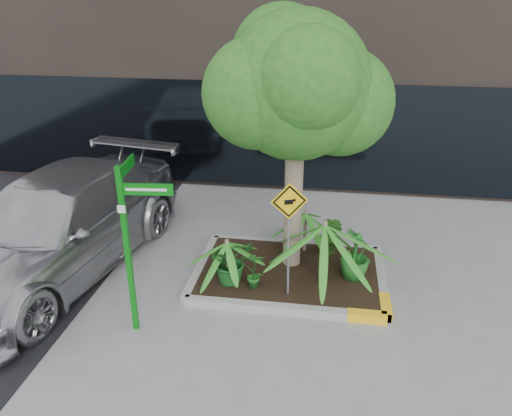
# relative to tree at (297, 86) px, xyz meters

# --- Properties ---
(ground) EXTENTS (80.00, 80.00, 0.00)m
(ground) POSITION_rel_tree_xyz_m (-0.21, -0.59, -3.31)
(ground) COLOR gray
(ground) RESTS_ON ground
(planter) EXTENTS (3.35, 2.36, 0.15)m
(planter) POSITION_rel_tree_xyz_m (0.02, -0.31, -3.21)
(planter) COLOR #9E9E99
(planter) RESTS_ON ground
(tree) EXTENTS (3.02, 2.68, 4.54)m
(tree) POSITION_rel_tree_xyz_m (0.00, 0.00, 0.00)
(tree) COLOR gray
(tree) RESTS_ON ground
(palm_front) EXTENTS (1.31, 1.31, 1.45)m
(palm_front) POSITION_rel_tree_xyz_m (0.57, -0.64, -2.08)
(palm_front) COLOR gray
(palm_front) RESTS_ON ground
(palm_left) EXTENTS (0.89, 0.89, 0.99)m
(palm_left) POSITION_rel_tree_xyz_m (-1.00, -0.83, -2.42)
(palm_left) COLOR gray
(palm_left) RESTS_ON ground
(palm_back) EXTENTS (0.93, 0.93, 1.03)m
(palm_back) POSITION_rel_tree_xyz_m (0.21, 0.48, -2.39)
(palm_back) COLOR gray
(palm_back) RESTS_ON ground
(parked_car) EXTENTS (3.40, 6.23, 1.71)m
(parked_car) POSITION_rel_tree_xyz_m (-4.16, -0.58, -2.46)
(parked_car) COLOR #AFAFB4
(parked_car) RESTS_ON ground
(shrub_a) EXTENTS (0.99, 0.99, 0.81)m
(shrub_a) POSITION_rel_tree_xyz_m (-0.95, -0.81, -2.76)
(shrub_a) COLOR #1B5E21
(shrub_a) RESTS_ON planter
(shrub_b) EXTENTS (0.56, 0.56, 0.89)m
(shrub_b) POSITION_rel_tree_xyz_m (1.11, -0.37, -2.72)
(shrub_b) COLOR #1E661F
(shrub_b) RESTS_ON planter
(shrub_c) EXTENTS (0.37, 0.37, 0.68)m
(shrub_c) POSITION_rel_tree_xyz_m (-0.54, -0.93, -2.82)
(shrub_c) COLOR #1E601D
(shrub_c) RESTS_ON planter
(shrub_d) EXTENTS (0.62, 0.62, 0.79)m
(shrub_d) POSITION_rel_tree_xyz_m (0.70, 0.41, -2.77)
(shrub_d) COLOR #295919
(shrub_d) RESTS_ON planter
(street_sign_post) EXTENTS (0.79, 0.76, 2.59)m
(street_sign_post) POSITION_rel_tree_xyz_m (-2.12, -2.03, -1.71)
(street_sign_post) COLOR #0B7B12
(street_sign_post) RESTS_ON ground
(cattle_sign) EXTENTS (0.56, 0.21, 1.91)m
(cattle_sign) POSITION_rel_tree_xyz_m (0.01, -1.00, -1.87)
(cattle_sign) COLOR slate
(cattle_sign) RESTS_ON ground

